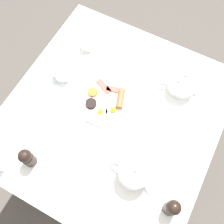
% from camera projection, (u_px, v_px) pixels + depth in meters
% --- Properties ---
extents(ground_plane, '(8.00, 8.00, 0.00)m').
position_uv_depth(ground_plane, '(112.00, 154.00, 1.85)').
color(ground_plane, '#4C4742').
extents(table, '(0.98, 0.93, 0.74)m').
position_uv_depth(table, '(112.00, 120.00, 1.24)').
color(table, white).
rests_on(table, ground_plane).
extents(breakfast_plate, '(0.26, 0.26, 0.04)m').
position_uv_depth(breakfast_plate, '(106.00, 100.00, 1.19)').
color(breakfast_plate, white).
rests_on(breakfast_plate, table).
extents(teapot_near, '(0.13, 0.21, 0.12)m').
position_uv_depth(teapot_near, '(134.00, 173.00, 1.02)').
color(teapot_near, white).
rests_on(teapot_near, table).
extents(teapot_far, '(0.13, 0.21, 0.12)m').
position_uv_depth(teapot_far, '(183.00, 82.00, 1.18)').
color(teapot_far, white).
rests_on(teapot_far, table).
extents(teacup_with_saucer_left, '(0.16, 0.16, 0.07)m').
position_uv_depth(teacup_with_saucer_left, '(63.00, 73.00, 1.22)').
color(teacup_with_saucer_left, white).
rests_on(teacup_with_saucer_left, table).
extents(creamer_jug, '(0.09, 0.07, 0.06)m').
position_uv_depth(creamer_jug, '(87.00, 43.00, 1.29)').
color(creamer_jug, white).
rests_on(creamer_jug, table).
extents(pepper_grinder, '(0.05, 0.05, 0.12)m').
position_uv_depth(pepper_grinder, '(172.00, 208.00, 0.96)').
color(pepper_grinder, black).
rests_on(pepper_grinder, table).
extents(salt_grinder, '(0.05, 0.05, 0.12)m').
position_uv_depth(salt_grinder, '(27.00, 158.00, 1.03)').
color(salt_grinder, black).
rests_on(salt_grinder, table).
extents(napkin_folded, '(0.14, 0.10, 0.01)m').
position_uv_depth(napkin_folded, '(128.00, 45.00, 1.32)').
color(napkin_folded, white).
rests_on(napkin_folded, table).
extents(fork_by_plate, '(0.09, 0.17, 0.00)m').
position_uv_depth(fork_by_plate, '(45.00, 126.00, 1.15)').
color(fork_by_plate, silver).
rests_on(fork_by_plate, table).
extents(knife_by_plate, '(0.06, 0.20, 0.00)m').
position_uv_depth(knife_by_plate, '(74.00, 169.00, 1.07)').
color(knife_by_plate, silver).
rests_on(knife_by_plate, table).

